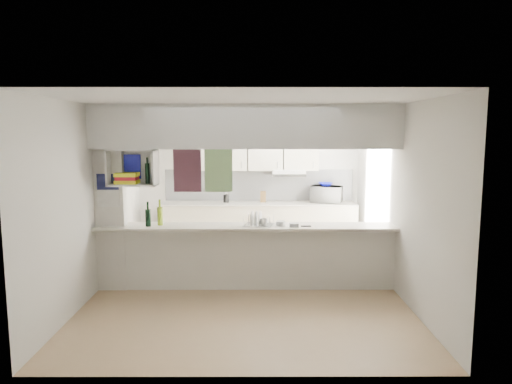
{
  "coord_description": "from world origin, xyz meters",
  "views": [
    {
      "loc": [
        0.12,
        -6.32,
        2.22
      ],
      "look_at": [
        0.14,
        0.5,
        1.33
      ],
      "focal_mm": 32.0,
      "sensor_mm": 36.0,
      "label": 1
    }
  ],
  "objects_px": {
    "dish_rack": "(259,220)",
    "wine_bottles": "(154,216)",
    "microwave": "(327,194)",
    "bowl": "(325,184)"
  },
  "relations": [
    {
      "from": "microwave",
      "to": "bowl",
      "type": "bearing_deg",
      "value": 38.32
    },
    {
      "from": "microwave",
      "to": "bowl",
      "type": "distance_m",
      "value": 0.19
    },
    {
      "from": "dish_rack",
      "to": "wine_bottles",
      "type": "bearing_deg",
      "value": -166.57
    },
    {
      "from": "wine_bottles",
      "to": "bowl",
      "type": "bearing_deg",
      "value": 38.25
    },
    {
      "from": "microwave",
      "to": "wine_bottles",
      "type": "height_order",
      "value": "wine_bottles"
    },
    {
      "from": "microwave",
      "to": "wine_bottles",
      "type": "bearing_deg",
      "value": 58.03
    },
    {
      "from": "microwave",
      "to": "bowl",
      "type": "height_order",
      "value": "bowl"
    },
    {
      "from": "dish_rack",
      "to": "wine_bottles",
      "type": "relative_size",
      "value": 1.23
    },
    {
      "from": "microwave",
      "to": "bowl",
      "type": "xyz_separation_m",
      "value": [
        -0.03,
        -0.01,
        0.19
      ]
    },
    {
      "from": "microwave",
      "to": "dish_rack",
      "type": "relative_size",
      "value": 1.23
    }
  ]
}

